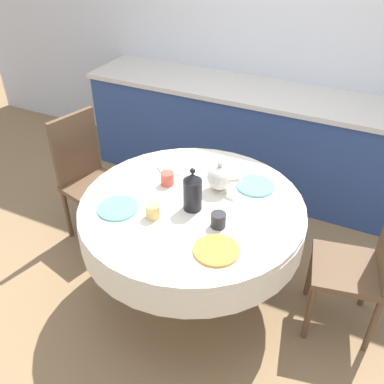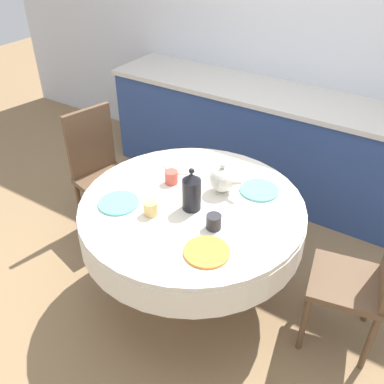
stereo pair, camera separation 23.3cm
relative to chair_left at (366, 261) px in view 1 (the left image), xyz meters
name	(u,v)px [view 1 (the left image)]	position (x,y,z in m)	size (l,w,h in m)	color
ground_plane	(192,291)	(-0.99, -0.20, -0.54)	(12.00, 12.00, 0.00)	#8E704C
wall_back	(289,32)	(-0.99, 1.60, 0.76)	(7.00, 0.05, 2.60)	silver
kitchen_counter	(266,141)	(-0.99, 1.26, -0.08)	(3.24, 0.64, 0.91)	#2D4784
dining_table	(192,220)	(-0.99, -0.20, 0.09)	(1.33, 1.33, 0.75)	olive
chair_left	(366,261)	(0.00, 0.00, 0.00)	(0.47, 0.47, 0.98)	brown
chair_right	(88,174)	(-1.97, 0.05, 0.00)	(0.49, 0.49, 0.98)	brown
plate_near_left	(118,208)	(-1.35, -0.44, 0.22)	(0.24, 0.24, 0.01)	#60BCB7
cup_near_left	(153,211)	(-1.13, -0.41, 0.25)	(0.08, 0.08, 0.08)	#DBB766
plate_near_right	(216,250)	(-0.70, -0.51, 0.22)	(0.24, 0.24, 0.01)	orange
cup_near_right	(218,220)	(-0.77, -0.33, 0.25)	(0.08, 0.08, 0.08)	#28282D
plate_far_left	(175,165)	(-1.27, 0.12, 0.22)	(0.24, 0.24, 0.01)	white
cup_far_left	(167,178)	(-1.22, -0.09, 0.25)	(0.08, 0.08, 0.08)	#CC4C3D
plate_far_right	(256,186)	(-0.72, 0.12, 0.22)	(0.24, 0.24, 0.01)	#60BCB7
cup_far_right	(223,181)	(-0.90, 0.03, 0.25)	(0.08, 0.08, 0.08)	white
coffee_carafe	(193,191)	(-0.97, -0.24, 0.33)	(0.11, 0.11, 0.27)	black
teapot	(220,178)	(-0.90, 0.00, 0.30)	(0.21, 0.15, 0.20)	silver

